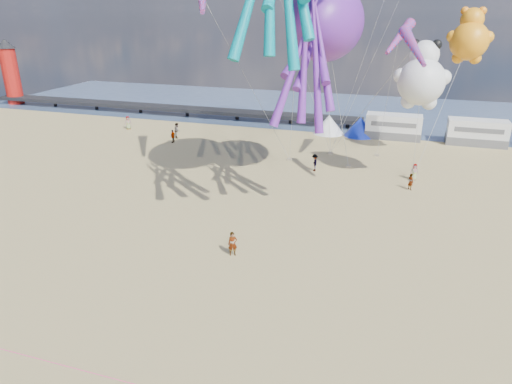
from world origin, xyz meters
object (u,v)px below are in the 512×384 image
object	(u,v)px
sandbag_e	(330,153)
motorhome_0	(393,127)
beachgoer_5	(411,182)
windsock_mid	(399,38)
standing_person	(233,244)
kite_octopus_purple	(325,22)
sandbag_b	(348,166)
sandbag_a	(289,159)
sandbag_c	(412,179)
beachgoer_0	(128,123)
windsock_right	(414,47)
beachgoer_3	(173,136)
motorhome_1	(477,132)
sandbag_d	(377,155)
tent_blue	(360,127)
tent_white	(329,124)
beachgoer_1	(177,130)
beachgoer_2	(315,163)
beachgoer_6	(414,172)
kite_panda	(421,82)
lighthouse	(11,76)
kite_teddy_orange	(469,41)

from	to	relation	value
sandbag_e	motorhome_0	bearing A→B (deg)	54.92
beachgoer_5	windsock_mid	size ratio (longest dim) A/B	0.28
standing_person	kite_octopus_purple	world-z (taller)	kite_octopus_purple
sandbag_b	sandbag_a	bearing A→B (deg)	176.22
sandbag_b	sandbag_c	bearing A→B (deg)	-17.72
motorhome_0	beachgoer_0	xyz separation A→B (m)	(-33.93, -5.87, -0.63)
windsock_right	beachgoer_3	bearing A→B (deg)	133.98
sandbag_e	motorhome_1	bearing A→B (deg)	29.61
windsock_mid	kite_octopus_purple	bearing A→B (deg)	-116.24
beachgoer_0	sandbag_e	size ratio (longest dim) A/B	3.50
sandbag_d	beachgoer_0	bearing A→B (deg)	175.98
standing_person	sandbag_e	world-z (taller)	standing_person
windsock_mid	tent_blue	bearing A→B (deg)	125.54
sandbag_e	beachgoer_3	bearing A→B (deg)	-176.86
sandbag_c	beachgoer_5	bearing A→B (deg)	-95.03
tent_white	sandbag_b	xyz separation A→B (m)	(4.17, -12.98, -1.09)
beachgoer_3	sandbag_c	xyz separation A→B (m)	(27.54, -4.95, -0.68)
beachgoer_0	tent_blue	bearing A→B (deg)	-36.25
sandbag_a	tent_blue	bearing A→B (deg)	64.08
beachgoer_1	windsock_right	distance (m)	31.62
beachgoer_2	beachgoer_6	distance (m)	9.46
kite_panda	windsock_right	bearing A→B (deg)	-85.33
sandbag_b	sandbag_e	size ratio (longest dim) A/B	1.00
sandbag_d	motorhome_1	bearing A→B (deg)	36.97
motorhome_0	windsock_right	world-z (taller)	windsock_right
beachgoer_3	beachgoer_6	distance (m)	28.04
beachgoer_0	beachgoer_3	world-z (taller)	beachgoer_0
tent_blue	standing_person	size ratio (longest dim) A/B	2.42
beachgoer_0	sandbag_c	bearing A→B (deg)	-61.40
standing_person	sandbag_a	size ratio (longest dim) A/B	3.31
lighthouse	windsock_right	distance (m)	68.04
motorhome_0	kite_teddy_orange	bearing A→B (deg)	-54.56
tent_white	windsock_mid	world-z (taller)	windsock_mid
lighthouse	kite_teddy_orange	world-z (taller)	kite_teddy_orange
motorhome_0	beachgoer_0	world-z (taller)	motorhome_0
sandbag_d	sandbag_e	world-z (taller)	same
kite_octopus_purple	kite_teddy_orange	xyz separation A→B (m)	(12.11, 10.02, -1.84)
kite_panda	windsock_right	distance (m)	5.64
kite_panda	tent_blue	bearing A→B (deg)	127.73
sandbag_c	sandbag_e	size ratio (longest dim) A/B	1.00
standing_person	beachgoer_3	world-z (taller)	standing_person
tent_white	motorhome_1	bearing A→B (deg)	0.00
sandbag_d	sandbag_e	bearing A→B (deg)	-170.61
lighthouse	beachgoer_3	world-z (taller)	lighthouse
motorhome_0	sandbag_c	xyz separation A→B (m)	(2.39, -14.96, -1.39)
sandbag_a	sandbag_c	bearing A→B (deg)	-10.88
sandbag_e	beachgoer_1	bearing A→B (deg)	176.71
motorhome_1	windsock_mid	size ratio (longest dim) A/B	1.20
sandbag_c	sandbag_d	xyz separation A→B (m)	(-3.73, 6.80, 0.00)
beachgoer_2	beachgoer_3	world-z (taller)	beachgoer_2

